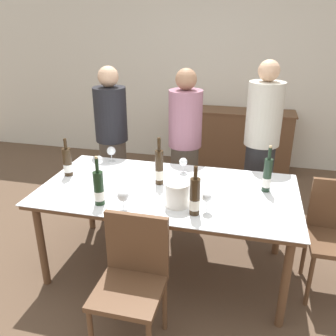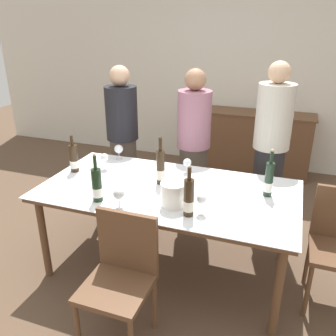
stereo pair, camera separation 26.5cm
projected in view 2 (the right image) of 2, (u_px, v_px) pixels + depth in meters
The scene contains 19 objects.
ground_plane at pixel (168, 267), 3.14m from camera, with size 12.00×12.00×0.00m, color brown.
back_wall at pixel (234, 67), 4.95m from camera, with size 8.00×0.10×2.80m.
sideboard_cabinet at pixel (253, 142), 4.96m from camera, with size 1.56×0.46×0.86m.
dining_table at pixel (168, 196), 2.86m from camera, with size 2.04×1.07×0.76m.
ice_bucket at pixel (173, 194), 2.55m from camera, with size 0.19×0.19×0.18m.
wine_bottle_0 at pixel (189, 199), 2.41m from camera, with size 0.07×0.07×0.36m.
wine_bottle_1 at pixel (97, 186), 2.61m from camera, with size 0.08×0.08×0.37m.
wine_bottle_2 at pixel (269, 180), 2.68m from camera, with size 0.07×0.07×0.38m.
wine_bottle_3 at pixel (74, 159), 3.13m from camera, with size 0.08×0.08×0.33m.
wine_bottle_4 at pixel (161, 168), 2.88m from camera, with size 0.07×0.07×0.40m.
wine_glass_0 at pixel (105, 158), 3.17m from camera, with size 0.07×0.07×0.15m.
wine_glass_1 at pixel (119, 149), 3.39m from camera, with size 0.08×0.08×0.15m.
wine_glass_2 at pixel (202, 200), 2.44m from camera, with size 0.07×0.07×0.15m.
wine_glass_3 at pixel (187, 163), 3.10m from camera, with size 0.07×0.07×0.13m.
wine_glass_4 at pixel (119, 194), 2.52m from camera, with size 0.09×0.09×0.15m.
chair_near_front at pixel (121, 271), 2.29m from camera, with size 0.42×0.42×0.89m.
person_host at pixel (123, 143), 3.78m from camera, with size 0.33×0.33×1.60m.
person_guest_left at pixel (193, 150), 3.58m from camera, with size 0.33×0.33×1.60m.
person_guest_right at pixel (270, 154), 3.34m from camera, with size 0.33×0.33×1.69m.
Camera 2 is at (0.87, -2.40, 2.02)m, focal length 38.00 mm.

